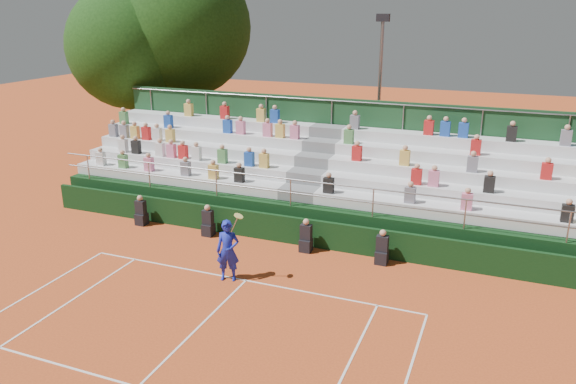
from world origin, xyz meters
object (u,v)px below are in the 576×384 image
at_px(tennis_player, 228,251).
at_px(tree_east, 181,28).
at_px(floodlight_mast, 380,84).
at_px(tree_west, 130,47).

distance_m(tennis_player, tree_east, 16.60).
height_order(tennis_player, tree_east, tree_east).
relative_size(tree_east, floodlight_mast, 1.38).
xyz_separation_m(tree_west, floodlight_mast, (12.77, 1.87, -1.50)).
distance_m(tree_west, floodlight_mast, 12.99).
bearing_deg(tennis_player, floodlight_mast, 82.96).
relative_size(tree_west, floodlight_mast, 1.20).
relative_size(tennis_player, tree_west, 0.24).
xyz_separation_m(tree_east, floodlight_mast, (10.64, 0.21, -2.45)).
xyz_separation_m(tennis_player, tree_west, (-11.19, 10.88, 5.06)).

